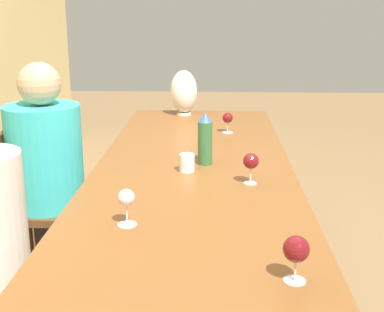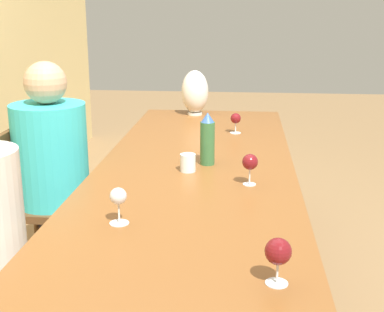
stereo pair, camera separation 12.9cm
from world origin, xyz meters
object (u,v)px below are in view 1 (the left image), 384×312
at_px(wine_glass_0, 126,199).
at_px(chair_far, 37,202).
at_px(vase, 184,92).
at_px(wine_glass_2, 228,119).
at_px(wine_glass_3, 296,250).
at_px(person_far, 49,173).
at_px(water_tumbler, 187,163).
at_px(wine_glass_1, 251,162).
at_px(water_bottle, 205,139).

xyz_separation_m(wine_glass_0, chair_far, (0.87, 0.63, -0.35)).
height_order(vase, wine_glass_2, vase).
height_order(vase, wine_glass_3, vase).
bearing_deg(person_far, vase, -29.53).
height_order(water_tumbler, wine_glass_1, wine_glass_1).
relative_size(vase, wine_glass_1, 2.28).
distance_m(wine_glass_0, person_far, 1.04).
bearing_deg(chair_far, wine_glass_3, -136.63).
bearing_deg(water_bottle, chair_far, 84.24).
relative_size(water_tumbler, wine_glass_3, 0.61).
bearing_deg(wine_glass_3, vase, 10.79).
distance_m(wine_glass_1, wine_glass_3, 0.87).
relative_size(wine_glass_0, chair_far, 0.16).
xyz_separation_m(wine_glass_0, wine_glass_2, (1.45, -0.39, -0.01)).
distance_m(vase, person_far, 1.33).
height_order(water_bottle, chair_far, water_bottle).
relative_size(wine_glass_2, person_far, 0.10).
distance_m(water_tumbler, wine_glass_1, 0.34).
distance_m(wine_glass_3, chair_far, 1.75).
distance_m(water_bottle, chair_far, 0.98).
height_order(chair_far, person_far, person_far).
xyz_separation_m(wine_glass_1, wine_glass_3, (-0.86, -0.07, -0.00)).
distance_m(water_bottle, vase, 1.24).
bearing_deg(wine_glass_2, chair_far, 119.82).
xyz_separation_m(wine_glass_3, person_far, (1.25, 1.10, -0.19)).
relative_size(wine_glass_0, wine_glass_2, 1.10).
height_order(water_bottle, wine_glass_0, water_bottle).
height_order(wine_glass_0, wine_glass_2, wine_glass_0).
bearing_deg(wine_glass_1, wine_glass_0, 135.58).
bearing_deg(wine_glass_2, wine_glass_3, -175.24).
distance_m(water_tumbler, wine_glass_3, 1.09).
height_order(vase, person_far, person_far).
bearing_deg(wine_glass_2, water_tumbler, 165.38).
bearing_deg(wine_glass_3, water_bottle, 13.57).
relative_size(wine_glass_0, wine_glass_1, 0.98).
xyz_separation_m(vase, person_far, (-1.13, 0.64, -0.25)).
xyz_separation_m(water_tumbler, vase, (1.35, 0.09, 0.12)).
bearing_deg(vase, water_bottle, -171.88).
bearing_deg(wine_glass_2, wine_glass_0, 164.91).
bearing_deg(chair_far, wine_glass_2, -60.18).
height_order(vase, chair_far, vase).
bearing_deg(water_bottle, wine_glass_3, -166.43).
bearing_deg(water_tumbler, water_bottle, -33.54).
xyz_separation_m(water_bottle, chair_far, (0.09, 0.90, -0.38)).
bearing_deg(wine_glass_1, water_tumbler, 60.04).
bearing_deg(water_bottle, water_tumbler, 146.46).
xyz_separation_m(wine_glass_2, chair_far, (-0.59, 1.03, -0.34)).
xyz_separation_m(water_tumbler, wine_glass_1, (-0.17, -0.29, 0.06)).
bearing_deg(vase, water_tumbler, -176.13).
height_order(wine_glass_3, chair_far, wine_glass_3).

